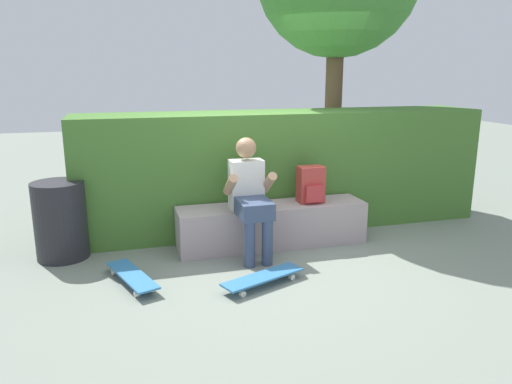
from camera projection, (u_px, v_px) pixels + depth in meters
name	position (u px, v px, depth m)	size (l,w,h in m)	color
ground_plane	(281.00, 255.00, 5.05)	(24.00, 24.00, 0.00)	gray
bench_main	(272.00, 225.00, 5.30)	(2.05, 0.47, 0.45)	#A69597
person_skater	(250.00, 194.00, 4.91)	(0.49, 0.62, 1.20)	white
skateboard_near_person	(263.00, 277.00, 4.32)	(0.82, 0.49, 0.09)	teal
skateboard_beside_bench	(132.00, 276.00, 4.35)	(0.45, 0.82, 0.09)	teal
backpack_on_bench	(311.00, 185.00, 5.30)	(0.28, 0.23, 0.40)	#B23833
hedge_row	(284.00, 169.00, 5.89)	(4.88, 0.80, 1.40)	#41702C
trash_bin	(61.00, 220.00, 4.89)	(0.51, 0.51, 0.79)	#232328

